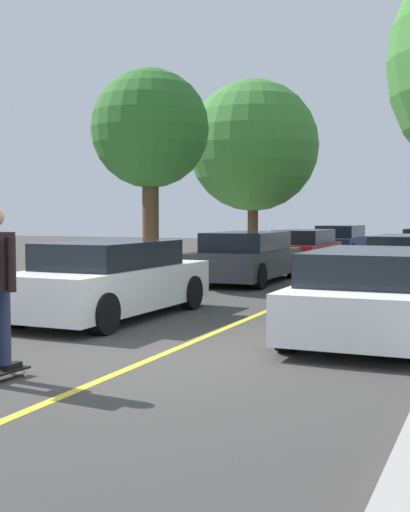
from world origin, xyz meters
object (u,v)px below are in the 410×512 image
object	(u,v)px
parked_car_left_far	(304,248)
parked_car_right_nearest	(370,293)
parked_car_left_farthest	(341,241)
street_tree_left_near	(253,146)
street_tree_left_nearest	(150,130)
parked_car_left_nearest	(111,280)
parked_car_left_near	(246,257)
fire_hydrant	(86,279)

from	to	relation	value
parked_car_left_far	parked_car_right_nearest	xyz separation A→B (m)	(4.49, -13.02, 0.01)
parked_car_left_farthest	street_tree_left_near	distance (m)	6.88
parked_car_right_nearest	street_tree_left_nearest	distance (m)	9.29
parked_car_left_nearest	parked_car_left_far	bearing A→B (deg)	90.00
parked_car_left_near	fire_hydrant	world-z (taller)	parked_car_left_near
street_tree_left_nearest	street_tree_left_near	size ratio (longest dim) A/B	0.82
parked_car_left_near	parked_car_left_far	distance (m)	5.92
fire_hydrant	parked_car_left_nearest	bearing A→B (deg)	-45.09
parked_car_left_near	street_tree_left_nearest	distance (m)	4.17
fire_hydrant	parked_car_left_farthest	bearing A→B (deg)	85.09
parked_car_left_farthest	parked_car_left_far	bearing A→B (deg)	-90.00
parked_car_left_far	fire_hydrant	world-z (taller)	parked_car_left_far
parked_car_left_far	parked_car_right_nearest	size ratio (longest dim) A/B	0.99
parked_car_left_near	street_tree_left_nearest	size ratio (longest dim) A/B	0.85
parked_car_left_near	fire_hydrant	size ratio (longest dim) A/B	6.52
parked_car_left_nearest	parked_car_left_far	world-z (taller)	parked_car_left_nearest
parked_car_left_nearest	parked_car_left_farthest	distance (m)	18.95
parked_car_left_farthest	street_tree_left_near	bearing A→B (deg)	-111.02
parked_car_left_far	parked_car_left_farthest	distance (m)	6.11
parked_car_left_far	parked_car_right_nearest	bearing A→B (deg)	-70.95
fire_hydrant	parked_car_left_far	bearing A→B (deg)	82.46
parked_car_left_farthest	street_tree_left_nearest	xyz separation A→B (m)	(-2.09, -13.48, 3.30)
parked_car_left_farthest	street_tree_left_near	xyz separation A→B (m)	(-2.09, -5.45, 3.64)
parked_car_left_nearest	fire_hydrant	size ratio (longest dim) A/B	6.40
parked_car_left_farthest	fire_hydrant	distance (m)	17.51
parked_car_left_near	parked_car_left_farthest	distance (m)	12.02
fire_hydrant	parked_car_left_near	bearing A→B (deg)	74.53
parked_car_left_near	street_tree_left_near	world-z (taller)	street_tree_left_near
street_tree_left_nearest	fire_hydrant	xyz separation A→B (m)	(0.59, -3.96, -3.48)
parked_car_right_nearest	fire_hydrant	size ratio (longest dim) A/B	6.24
parked_car_left_far	parked_car_left_farthest	xyz separation A→B (m)	(-0.00, 6.11, 0.02)
street_tree_left_near	parked_car_right_nearest	bearing A→B (deg)	-64.28
parked_car_right_nearest	street_tree_left_nearest	xyz separation A→B (m)	(-6.59, 5.64, 3.31)
parked_car_left_nearest	fire_hydrant	bearing A→B (deg)	134.91
parked_car_left_farthest	street_tree_left_nearest	size ratio (longest dim) A/B	0.86
parked_car_left_nearest	street_tree_left_nearest	bearing A→B (deg)	110.96
parked_car_left_nearest	parked_car_left_near	bearing A→B (deg)	90.00
fire_hydrant	street_tree_left_nearest	bearing A→B (deg)	98.53
parked_car_left_nearest	parked_car_right_nearest	distance (m)	4.50
parked_car_left_far	street_tree_left_nearest	world-z (taller)	street_tree_left_nearest
parked_car_right_nearest	fire_hydrant	bearing A→B (deg)	164.32
parked_car_left_nearest	parked_car_left_far	xyz separation A→B (m)	(0.00, 12.84, -0.02)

